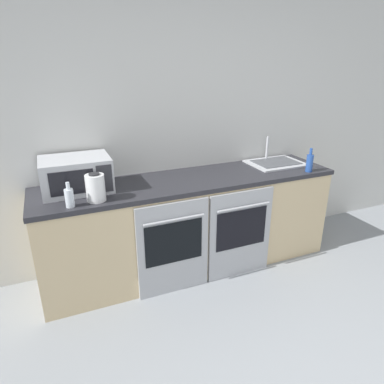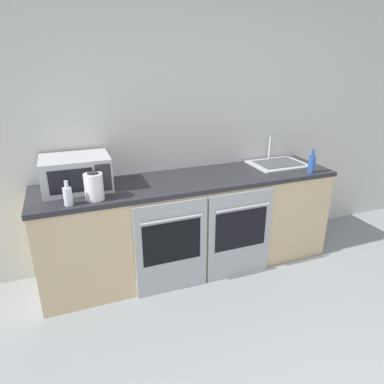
% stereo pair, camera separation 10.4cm
% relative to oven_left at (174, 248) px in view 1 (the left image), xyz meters
% --- Properties ---
extents(wall_back, '(10.00, 0.06, 2.60)m').
position_rel_oven_left_xyz_m(wall_back, '(0.29, 0.67, 0.88)').
color(wall_back, silver).
rests_on(wall_back, ground_plane).
extents(counter_back, '(2.69, 0.65, 0.89)m').
position_rel_oven_left_xyz_m(counter_back, '(0.29, 0.33, 0.02)').
color(counter_back, '#D1B789').
rests_on(counter_back, ground_plane).
extents(oven_left, '(0.61, 0.06, 0.83)m').
position_rel_oven_left_xyz_m(oven_left, '(0.00, 0.00, 0.00)').
color(oven_left, '#A8AAAF').
rests_on(oven_left, ground_plane).
extents(oven_right, '(0.61, 0.06, 0.83)m').
position_rel_oven_left_xyz_m(oven_right, '(0.63, 0.00, 0.00)').
color(oven_right, '#A8AAAF').
rests_on(oven_right, ground_plane).
extents(microwave, '(0.53, 0.40, 0.27)m').
position_rel_oven_left_xyz_m(microwave, '(-0.66, 0.41, 0.60)').
color(microwave, '#B7BABF').
rests_on(microwave, counter_back).
extents(bottle_clear, '(0.06, 0.06, 0.19)m').
position_rel_oven_left_xyz_m(bottle_clear, '(-0.74, 0.09, 0.54)').
color(bottle_clear, silver).
rests_on(bottle_clear, counter_back).
extents(bottle_blue, '(0.06, 0.06, 0.22)m').
position_rel_oven_left_xyz_m(bottle_blue, '(1.39, 0.07, 0.55)').
color(bottle_blue, '#234793').
rests_on(bottle_blue, counter_back).
extents(kettle, '(0.14, 0.14, 0.21)m').
position_rel_oven_left_xyz_m(kettle, '(-0.55, 0.13, 0.57)').
color(kettle, white).
rests_on(kettle, counter_back).
extents(sink, '(0.53, 0.41, 0.25)m').
position_rel_oven_left_xyz_m(sink, '(1.26, 0.41, 0.48)').
color(sink, '#B7BABF').
rests_on(sink, counter_back).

